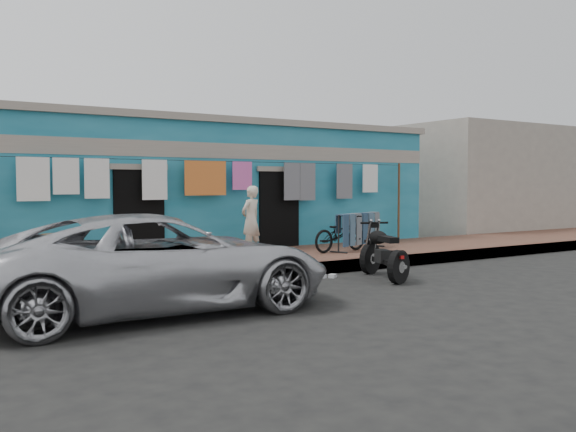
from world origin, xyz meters
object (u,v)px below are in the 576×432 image
object	(u,v)px
car	(158,261)
charpoy	(48,251)
seated_person	(251,220)
jeans_rack	(358,231)
bicycle	(340,230)
motorcycle	(384,251)

from	to	relation	value
car	charpoy	xyz separation A→B (m)	(-0.74, 3.84, -0.18)
seated_person	jeans_rack	size ratio (longest dim) A/B	0.81
bicycle	motorcycle	world-z (taller)	bicycle
bicycle	jeans_rack	xyz separation A→B (m)	(0.62, 0.11, -0.06)
bicycle	motorcycle	distance (m)	2.45
car	jeans_rack	xyz separation A→B (m)	(6.00, 3.02, -0.02)
motorcycle	jeans_rack	size ratio (longest dim) A/B	0.93
bicycle	motorcycle	bearing A→B (deg)	154.78
bicycle	jeans_rack	size ratio (longest dim) A/B	0.83
seated_person	motorcycle	world-z (taller)	seated_person
car	charpoy	size ratio (longest dim) A/B	2.71
seated_person	bicycle	size ratio (longest dim) A/B	0.97
car	jeans_rack	world-z (taller)	car
bicycle	car	bearing A→B (deg)	110.61
seated_person	motorcycle	bearing A→B (deg)	87.75
bicycle	motorcycle	size ratio (longest dim) A/B	0.90
car	charpoy	world-z (taller)	car
bicycle	jeans_rack	bearing A→B (deg)	-87.33
car	motorcycle	xyz separation A→B (m)	(4.65, 0.58, -0.19)
motorcycle	jeans_rack	bearing A→B (deg)	78.03
motorcycle	charpoy	world-z (taller)	motorcycle
charpoy	jeans_rack	xyz separation A→B (m)	(6.74, -0.82, 0.16)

